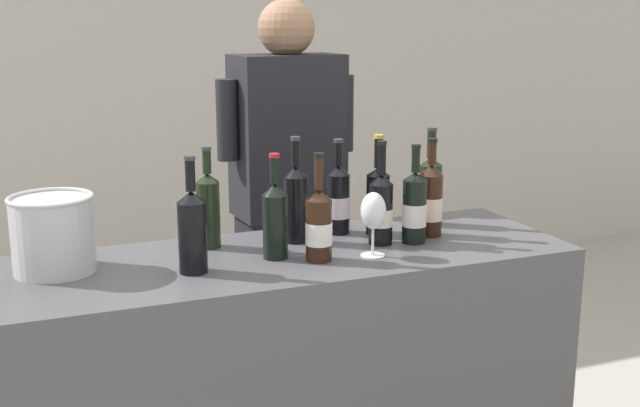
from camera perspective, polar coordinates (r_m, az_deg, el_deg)
wall_back at (r=4.85m, az=-13.26°, el=9.57°), size 8.00×0.10×2.80m
counter at (r=2.60m, az=-3.23°, el=-14.18°), size 1.86×0.59×0.98m
wine_bottle_0 at (r=2.36m, az=-3.20°, el=-1.07°), size 0.08×0.08×0.32m
wine_bottle_1 at (r=2.33m, az=-0.08°, el=-1.54°), size 0.08×0.08×0.32m
wine_bottle_2 at (r=2.63m, az=4.19°, el=0.25°), size 0.08×0.08×0.33m
wine_bottle_3 at (r=2.54m, az=6.82°, el=-0.29°), size 0.08×0.08×0.32m
wine_bottle_4 at (r=2.76m, az=7.94°, el=0.94°), size 0.08×0.08×0.34m
wine_bottle_5 at (r=2.62m, az=7.97°, el=0.21°), size 0.08×0.08×0.32m
wine_bottle_6 at (r=2.49m, az=-8.06°, el=-0.34°), size 0.07×0.07×0.32m
wine_bottle_7 at (r=2.51m, az=4.45°, el=-0.40°), size 0.08×0.08×0.33m
wine_bottle_8 at (r=2.52m, az=-1.76°, el=0.12°), size 0.07×0.07×0.34m
wine_bottle_9 at (r=2.63m, az=1.31°, el=0.29°), size 0.08×0.08×0.32m
wine_bottle_10 at (r=2.25m, az=-9.19°, el=-1.85°), size 0.08×0.08×0.34m
wine_glass at (r=2.37m, az=3.86°, el=-0.70°), size 0.08×0.08×0.20m
ice_bucket at (r=2.36m, az=-18.68°, el=-2.05°), size 0.24×0.24×0.22m
person_server at (r=3.16m, az=-2.30°, el=-1.85°), size 0.57×0.27×1.76m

